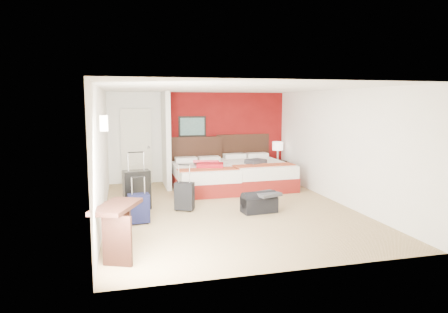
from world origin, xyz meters
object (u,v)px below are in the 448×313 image
object	(u,v)px
suitcase_charcoal	(184,197)
desk	(117,230)
duffel_bag	(259,204)
table_lamp	(278,151)
suitcase_black	(137,191)
bed_right	(255,174)
red_suitcase_open	(208,164)
bed_left	(204,178)
suitcase_navy	(139,210)
nightstand	(277,170)

from	to	relation	value
suitcase_charcoal	desk	bearing A→B (deg)	-95.74
suitcase_charcoal	duffel_bag	world-z (taller)	suitcase_charcoal
table_lamp	suitcase_black	xyz separation A→B (m)	(-4.07, -2.41, -0.43)
bed_right	red_suitcase_open	distance (m)	1.39
suitcase_charcoal	desk	distance (m)	2.57
red_suitcase_open	desk	bearing A→B (deg)	-103.40
desk	bed_left	bearing A→B (deg)	86.38
suitcase_charcoal	suitcase_navy	bearing A→B (deg)	-118.83
bed_left	nightstand	world-z (taller)	bed_left
suitcase_navy	desk	bearing A→B (deg)	-108.50
suitcase_black	suitcase_charcoal	distance (m)	1.00
suitcase_black	suitcase_navy	size ratio (longest dim) A/B	1.51
bed_right	nightstand	xyz separation A→B (m)	(0.92, 0.73, -0.05)
suitcase_navy	duffel_bag	bearing A→B (deg)	-0.33
bed_left	red_suitcase_open	world-z (taller)	red_suitcase_open
suitcase_navy	desk	xyz separation A→B (m)	(-0.36, -1.51, 0.12)
bed_left	nightstand	bearing A→B (deg)	19.19
red_suitcase_open	table_lamp	size ratio (longest dim) A/B	1.64
nightstand	duffel_bag	distance (m)	3.62
bed_left	table_lamp	xyz separation A→B (m)	(2.35, 0.84, 0.52)
red_suitcase_open	suitcase_charcoal	world-z (taller)	red_suitcase_open
suitcase_black	desk	world-z (taller)	suitcase_black
red_suitcase_open	suitcase_black	size ratio (longest dim) A/B	1.12
suitcase_charcoal	red_suitcase_open	bearing A→B (deg)	88.66
bed_right	suitcase_navy	size ratio (longest dim) A/B	4.14
suitcase_black	duffel_bag	xyz separation A→B (m)	(2.39, -0.80, -0.22)
desk	duffel_bag	bearing A→B (deg)	55.24
bed_right	suitcase_charcoal	bearing A→B (deg)	-140.49
bed_left	suitcase_navy	bearing A→B (deg)	-124.44
red_suitcase_open	suitcase_navy	xyz separation A→B (m)	(-1.83, -2.46, -0.41)
table_lamp	red_suitcase_open	bearing A→B (deg)	-157.34
bed_right	table_lamp	xyz separation A→B (m)	(0.92, 0.73, 0.50)
bed_left	table_lamp	world-z (taller)	table_lamp
bed_left	desk	distance (m)	4.58
bed_left	desk	bearing A→B (deg)	-117.65
nightstand	desk	xyz separation A→B (m)	(-4.44, -4.91, 0.10)
red_suitcase_open	duffel_bag	size ratio (longest dim) A/B	1.28
red_suitcase_open	nightstand	world-z (taller)	red_suitcase_open
desk	suitcase_navy	bearing A→B (deg)	100.00
red_suitcase_open	nightstand	bearing A→B (deg)	38.15
bed_left	table_lamp	size ratio (longest dim) A/B	3.82
suitcase_black	suitcase_navy	bearing A→B (deg)	-98.58
table_lamp	suitcase_black	size ratio (longest dim) A/B	0.68
bed_left	suitcase_navy	distance (m)	3.09
bed_left	red_suitcase_open	size ratio (longest dim) A/B	2.32
bed_right	red_suitcase_open	world-z (taller)	red_suitcase_open
suitcase_black	bed_right	bearing A→B (deg)	19.71
nightstand	suitcase_navy	distance (m)	5.31
red_suitcase_open	nightstand	xyz separation A→B (m)	(2.25, 0.94, -0.40)
bed_right	nightstand	world-z (taller)	bed_right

